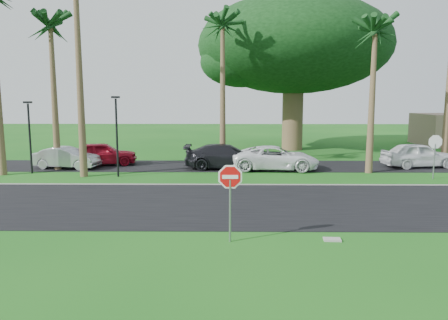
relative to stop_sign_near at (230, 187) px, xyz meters
The scene contains 18 objects.
ground 3.52m from the stop_sign_near, 99.46° to the left, with size 120.00×120.00×0.00m, color #145014.
road 5.33m from the stop_sign_near, 95.71° to the left, with size 120.00×8.00×0.02m, color black.
parking_strip 15.61m from the stop_sign_near, 91.85° to the left, with size 120.00×5.00×0.02m, color black.
curb 9.23m from the stop_sign_near, 93.16° to the left, with size 120.00×0.12×0.06m, color gray.
stop_sign_near is the anchor object (origin of this frame).
stop_sign_far 15.91m from the stop_sign_near, 43.73° to the left, with size 1.05×0.07×2.62m.
palm_left_mid 19.10m from the stop_sign_near, 128.16° to the left, with size 5.00×5.00×10.00m.
palm_center 18.54m from the stop_sign_near, 91.68° to the left, with size 5.00×5.00×10.50m.
palm_right_near 16.81m from the stop_sign_near, 56.82° to the left, with size 5.00×5.00×9.50m.
canopy_tree 26.58m from the stop_sign_near, 77.59° to the left, with size 16.50×16.50×13.12m.
streetlight_left 17.34m from the stop_sign_near, 133.83° to the left, with size 0.45×0.25×4.34m.
streetlight_right 13.24m from the stop_sign_near, 119.48° to the left, with size 0.45×0.25×4.64m.
car_silver 17.79m from the stop_sign_near, 126.38° to the left, with size 1.47×4.20×1.38m, color #A6A8AD.
car_red 18.00m from the stop_sign_near, 118.79° to the left, with size 1.85×4.60×1.57m, color maroon.
car_dark 14.38m from the stop_sign_near, 90.84° to the left, with size 2.19×5.39×1.57m, color black.
car_minivan 14.27m from the stop_sign_near, 78.29° to the left, with size 2.51×5.44×1.51m, color white.
car_pickup 19.54m from the stop_sign_near, 50.63° to the left, with size 1.91×4.75×1.62m, color white.
utility_slab 3.72m from the stop_sign_near, ahead, with size 0.55×0.35×0.06m, color #999891.
Camera 1 is at (0.48, -16.42, 4.55)m, focal length 35.00 mm.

